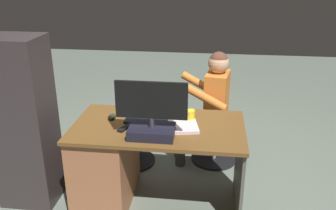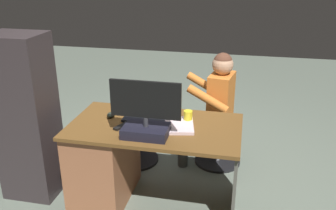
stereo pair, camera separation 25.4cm
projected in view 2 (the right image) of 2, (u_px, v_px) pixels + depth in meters
name	position (u px, v px, depth m)	size (l,w,h in m)	color
ground_plane	(165.00, 178.00, 3.46)	(10.00, 10.00, 0.00)	slate
desk	(115.00, 157.00, 3.05)	(1.34, 0.74, 0.72)	brown
monitor	(146.00, 118.00, 2.65)	(0.52, 0.23, 0.42)	black
keyboard	(149.00, 120.00, 2.93)	(0.42, 0.14, 0.02)	black
computer_mouse	(111.00, 115.00, 3.00)	(0.06, 0.10, 0.04)	#252D24
cup	(188.00, 117.00, 2.90)	(0.07, 0.07, 0.10)	yellow
tv_remote	(122.00, 126.00, 2.82)	(0.04, 0.15, 0.02)	black
notebook_binder	(179.00, 125.00, 2.83)	(0.22, 0.30, 0.02)	silver
office_chair_teddy	(135.00, 138.00, 3.68)	(0.47, 0.47, 0.43)	black
teddy_bear	(134.00, 106.00, 3.57)	(0.24, 0.24, 0.35)	#9D754F
visitor_chair	(218.00, 140.00, 3.65)	(0.46, 0.46, 0.43)	black
person	(213.00, 101.00, 3.49)	(0.54, 0.53, 1.13)	orange
equipment_rack	(26.00, 118.00, 3.02)	(0.44, 0.36, 1.40)	#31292B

